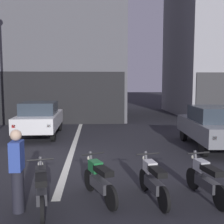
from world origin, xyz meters
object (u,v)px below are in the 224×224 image
object	(u,v)px
car_grey_parked_kerbside	(213,126)
motorcycle_white_row_centre	(153,180)
motorcycle_silver_row_right_mid	(205,179)
car_white_crossing_near	(40,118)
motorcycle_black_row_leftmost	(41,188)
person_by_motorcycles	(17,170)
motorcycle_green_row_left_mid	(99,179)

from	to	relation	value
car_grey_parked_kerbside	motorcycle_white_row_centre	size ratio (longest dim) A/B	2.52
motorcycle_white_row_centre	motorcycle_silver_row_right_mid	bearing A→B (deg)	-0.30
car_white_crossing_near	car_grey_parked_kerbside	bearing A→B (deg)	-21.57
car_grey_parked_kerbside	motorcycle_black_row_leftmost	distance (m)	7.55
motorcycle_white_row_centre	person_by_motorcycles	distance (m)	2.85
car_grey_parked_kerbside	motorcycle_white_row_centre	xyz separation A→B (m)	(-3.35, -4.61, -0.43)
car_white_crossing_near	motorcycle_silver_row_right_mid	size ratio (longest dim) A/B	2.49
motorcycle_silver_row_right_mid	person_by_motorcycles	bearing A→B (deg)	-174.42
motorcycle_green_row_left_mid	motorcycle_silver_row_right_mid	size ratio (longest dim) A/B	0.94
motorcycle_black_row_leftmost	motorcycle_green_row_left_mid	world-z (taller)	same
motorcycle_green_row_left_mid	motorcycle_silver_row_right_mid	xyz separation A→B (m)	(2.35, -0.10, 0.00)
car_white_crossing_near	person_by_motorcycles	bearing A→B (deg)	-82.04
motorcycle_green_row_left_mid	person_by_motorcycles	world-z (taller)	person_by_motorcycles
motorcycle_green_row_left_mid	motorcycle_black_row_leftmost	bearing A→B (deg)	-160.11
car_white_crossing_near	motorcycle_green_row_left_mid	distance (m)	7.87
car_white_crossing_near	motorcycle_silver_row_right_mid	bearing A→B (deg)	-55.87
car_grey_parked_kerbside	motorcycle_silver_row_right_mid	world-z (taller)	car_grey_parked_kerbside
motorcycle_green_row_left_mid	car_white_crossing_near	bearing A→B (deg)	110.21
car_white_crossing_near	car_grey_parked_kerbside	xyz separation A→B (m)	(7.24, -2.86, 0.00)
motorcycle_black_row_leftmost	motorcycle_silver_row_right_mid	world-z (taller)	same
car_white_crossing_near	motorcycle_white_row_centre	world-z (taller)	car_white_crossing_near
motorcycle_black_row_leftmost	motorcycle_green_row_left_mid	distance (m)	1.25
motorcycle_black_row_leftmost	motorcycle_silver_row_right_mid	xyz separation A→B (m)	(3.53, 0.32, 0.00)
car_white_crossing_near	motorcycle_black_row_leftmost	size ratio (longest dim) A/B	2.51
car_white_crossing_near	car_grey_parked_kerbside	distance (m)	7.79
motorcycle_green_row_left_mid	motorcycle_white_row_centre	xyz separation A→B (m)	(1.18, -0.10, 0.00)
motorcycle_silver_row_right_mid	person_by_motorcycles	world-z (taller)	person_by_motorcycles
car_grey_parked_kerbside	motorcycle_black_row_leftmost	xyz separation A→B (m)	(-5.70, -4.94, -0.43)
motorcycle_white_row_centre	motorcycle_silver_row_right_mid	size ratio (longest dim) A/B	1.00
car_white_crossing_near	motorcycle_silver_row_right_mid	xyz separation A→B (m)	(5.07, -7.48, -0.43)
motorcycle_green_row_left_mid	motorcycle_white_row_centre	world-z (taller)	same
motorcycle_green_row_left_mid	person_by_motorcycles	size ratio (longest dim) A/B	0.93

